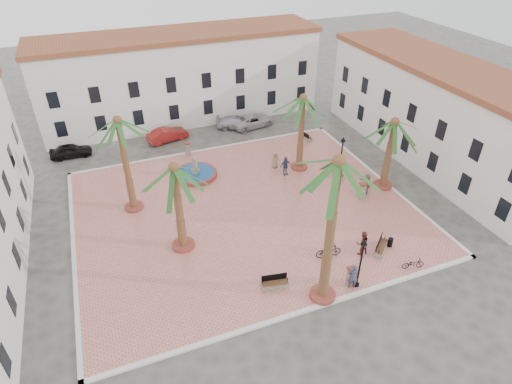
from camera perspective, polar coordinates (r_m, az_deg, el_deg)
ground at (r=34.53m, az=-1.55°, el=-2.54°), size 120.00×120.00×0.00m
plaza at (r=34.48m, az=-1.55°, el=-2.44°), size 26.00×22.00×0.15m
kerb_n at (r=43.42m, az=-6.58°, el=5.62°), size 26.30×0.30×0.16m
kerb_s at (r=27.10m, az=6.79°, el=-15.37°), size 26.30×0.30×0.16m
kerb_e at (r=39.99m, az=16.23°, el=1.70°), size 0.30×22.30×0.16m
kerb_w at (r=33.42m, az=-23.14°, el=-7.08°), size 0.30×22.30×0.16m
building_north at (r=49.65m, az=-9.89°, el=14.96°), size 30.40×7.40×9.50m
building_east at (r=43.66m, az=23.19°, el=9.67°), size 7.40×26.40×9.00m
fountain at (r=38.95m, az=-8.06°, el=2.50°), size 3.83×3.83×1.98m
palm_nw at (r=32.60m, az=-17.77°, el=7.80°), size 4.84×4.84×8.04m
palm_sw at (r=28.01m, az=-10.72°, el=1.74°), size 5.33×5.33×6.93m
palm_s at (r=22.30m, az=10.76°, el=1.88°), size 5.31×5.31×10.09m
palm_e at (r=36.38m, az=17.82°, el=7.74°), size 5.26×5.26×6.46m
palm_ne at (r=37.42m, az=6.25°, el=11.27°), size 4.94×4.94×7.22m
bench_s at (r=27.93m, az=2.51°, el=-12.17°), size 1.83×0.84×0.93m
bench_se at (r=31.68m, az=16.33°, el=-7.12°), size 1.75×1.64×0.97m
bench_e at (r=39.34m, az=10.80°, el=2.57°), size 1.03×1.97×1.00m
bench_ne at (r=45.22m, az=6.65°, el=7.27°), size 0.75×1.65×0.84m
lamppost_s at (r=27.14m, az=13.94°, el=-8.15°), size 0.42×0.42×3.87m
lamppost_e at (r=37.71m, az=11.38°, el=5.41°), size 0.44×0.44×4.09m
bollard_se at (r=28.45m, az=12.49°, el=-10.82°), size 0.49×0.49×1.37m
bollard_n at (r=42.14m, az=-9.10°, el=5.69°), size 0.57×0.57×1.39m
bollard_e at (r=36.35m, az=13.99°, el=0.16°), size 0.57×0.57×1.47m
litter_bin at (r=32.20m, az=17.47°, el=-6.42°), size 0.36×0.36×0.69m
cyclist_a at (r=28.09m, az=12.79°, el=-10.93°), size 0.78×0.62×1.87m
bicycle_a at (r=30.90m, az=20.21°, el=-8.93°), size 1.62×0.90×0.81m
cyclist_b at (r=30.66m, az=13.99°, el=-6.62°), size 0.96×0.77×1.88m
bicycle_b at (r=30.17m, az=9.66°, el=-7.72°), size 1.91×0.78×1.11m
pedestrian_fountain_a at (r=39.65m, az=2.58°, el=4.27°), size 0.79×0.54×1.54m
pedestrian_fountain_b at (r=38.53m, az=3.93°, el=3.50°), size 1.11×0.60×1.80m
pedestrian_north at (r=41.46m, az=-16.87°, el=4.36°), size 1.05×1.33×1.80m
pedestrian_east at (r=37.12m, az=14.50°, el=1.10°), size 0.68×1.72×1.81m
car_black at (r=45.49m, az=-23.47°, el=5.08°), size 3.92×1.68×1.32m
car_red at (r=45.73m, az=-11.72°, el=7.52°), size 4.47×2.40×1.40m
car_silver at (r=47.68m, az=-2.59°, el=9.27°), size 4.77×3.09×1.29m
car_white at (r=47.94m, az=-0.42°, el=9.50°), size 5.23×3.11×1.36m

